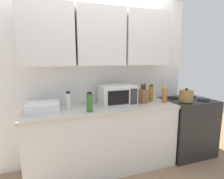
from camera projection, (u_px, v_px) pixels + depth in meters
wall_back_with_cabinets at (98, 57)px, 2.50m from camera, size 2.90×0.38×2.60m
counter_run at (104, 138)px, 2.48m from camera, size 2.03×0.63×0.90m
stove_range at (186, 126)px, 2.90m from camera, size 0.76×0.64×0.91m
kettle at (186, 96)px, 2.63m from camera, size 0.20×0.20×0.20m
microwave at (117, 95)px, 2.49m from camera, size 0.48×0.37×0.28m
dish_rack at (43, 107)px, 2.15m from camera, size 0.38×0.30×0.12m
knife_block at (143, 96)px, 2.60m from camera, size 0.12×0.14×0.29m
bottle_green_oil at (90, 102)px, 2.15m from camera, size 0.08×0.08×0.24m
bottle_spice_jar at (165, 95)px, 2.60m from camera, size 0.08×0.08×0.24m
bottle_amber_vinegar at (151, 93)px, 2.69m from camera, size 0.06×0.06×0.26m
bottle_white_jar at (68, 100)px, 2.31m from camera, size 0.07×0.07×0.22m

